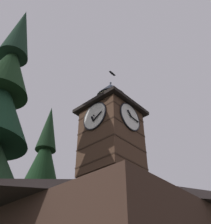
# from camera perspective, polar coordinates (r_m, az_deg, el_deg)

# --- Properties ---
(clock_tower) EXTENTS (3.89, 3.89, 7.80)m
(clock_tower) POSITION_cam_1_polar(r_m,az_deg,el_deg) (17.63, 1.29, -4.46)
(clock_tower) COLOR #4C3323
(clock_tower) RESTS_ON building_main
(pine_tree_behind) EXTENTS (5.25, 5.25, 15.99)m
(pine_tree_behind) POSITION_cam_1_polar(r_m,az_deg,el_deg) (19.93, -15.18, -21.49)
(pine_tree_behind) COLOR #473323
(pine_tree_behind) RESTS_ON ground_plane
(flying_bird_high) EXTENTS (0.72, 0.25, 0.14)m
(flying_bird_high) POSITION_cam_1_polar(r_m,az_deg,el_deg) (22.61, 1.49, 8.45)
(flying_bird_high) COLOR black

